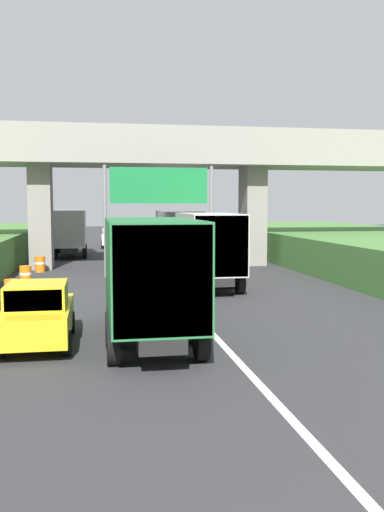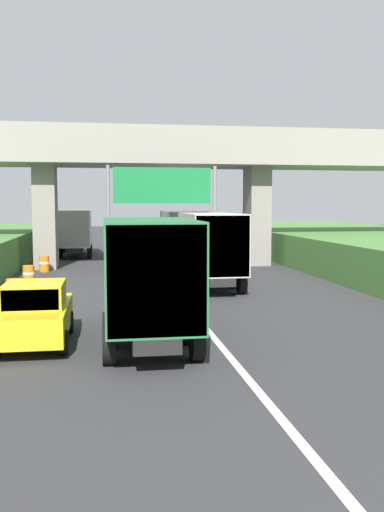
# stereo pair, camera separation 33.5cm
# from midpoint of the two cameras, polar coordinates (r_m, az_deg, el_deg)

# --- Properties ---
(lane_centre_stripe) EXTENTS (0.20, 93.67, 0.01)m
(lane_centre_stripe) POSITION_cam_midpoint_polar(r_m,az_deg,el_deg) (28.41, -3.25, -2.49)
(lane_centre_stripe) COLOR white
(lane_centre_stripe) RESTS_ON ground
(overpass_bridge) EXTENTS (40.00, 4.80, 8.40)m
(overpass_bridge) POSITION_cam_midpoint_polar(r_m,az_deg,el_deg) (34.92, -4.60, 9.47)
(overpass_bridge) COLOR gray
(overpass_bridge) RESTS_ON ground
(overhead_highway_sign) EXTENTS (5.88, 0.18, 5.90)m
(overhead_highway_sign) POSITION_cam_midpoint_polar(r_m,az_deg,el_deg) (29.94, -3.70, 6.35)
(overhead_highway_sign) COLOR slate
(overhead_highway_sign) RESTS_ON ground
(truck_silver) EXTENTS (2.44, 7.30, 3.44)m
(truck_silver) POSITION_cam_midpoint_polar(r_m,az_deg,el_deg) (35.38, -1.82, 2.18)
(truck_silver) COLOR black
(truck_silver) RESTS_ON ground
(truck_orange) EXTENTS (2.44, 7.30, 3.44)m
(truck_orange) POSITION_cam_midpoint_polar(r_m,az_deg,el_deg) (25.96, 1.00, 1.07)
(truck_orange) COLOR black
(truck_orange) RESTS_ON ground
(truck_green) EXTENTS (2.44, 7.30, 3.44)m
(truck_green) POSITION_cam_midpoint_polar(r_m,az_deg,el_deg) (15.68, -5.07, -1.69)
(truck_green) COLOR black
(truck_green) RESTS_ON ground
(truck_black) EXTENTS (2.44, 7.30, 3.44)m
(truck_black) POSITION_cam_midpoint_polar(r_m,az_deg,el_deg) (42.68, -12.54, 2.58)
(truck_black) COLOR black
(truck_black) RESTS_ON ground
(car_white) EXTENTS (1.86, 4.10, 1.72)m
(car_white) POSITION_cam_midpoint_polar(r_m,az_deg,el_deg) (50.79, -8.40, 1.83)
(car_white) COLOR silver
(car_white) RESTS_ON ground
(car_yellow) EXTENTS (1.86, 4.10, 1.72)m
(car_yellow) POSITION_cam_midpoint_polar(r_m,az_deg,el_deg) (15.91, -16.03, -5.70)
(car_yellow) COLOR gold
(car_yellow) RESTS_ON ground
(construction_barrel_3) EXTENTS (0.57, 0.57, 0.90)m
(construction_barrel_3) POSITION_cam_midpoint_polar(r_m,az_deg,el_deg) (23.21, -18.32, -3.36)
(construction_barrel_3) COLOR orange
(construction_barrel_3) RESTS_ON ground
(construction_barrel_4) EXTENTS (0.57, 0.57, 0.90)m
(construction_barrel_4) POSITION_cam_midpoint_polar(r_m,az_deg,el_deg) (28.11, -16.93, -1.86)
(construction_barrel_4) COLOR orange
(construction_barrel_4) RESTS_ON ground
(construction_barrel_5) EXTENTS (0.57, 0.57, 0.90)m
(construction_barrel_5) POSITION_cam_midpoint_polar(r_m,az_deg,el_deg) (33.02, -15.51, -0.80)
(construction_barrel_5) COLOR orange
(construction_barrel_5) RESTS_ON ground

